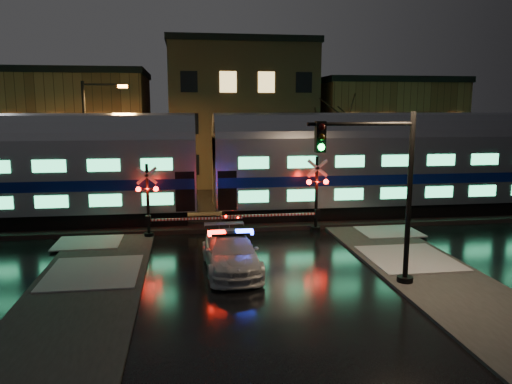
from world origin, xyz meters
The scene contains 13 objects.
ground centered at (0.00, 0.00, 0.00)m, with size 120.00×120.00×0.00m, color black.
ballast centered at (0.00, 5.00, 0.12)m, with size 90.00×4.20×0.24m, color black.
sidewalk_left centered at (-6.50, -6.00, 0.06)m, with size 4.00×20.00×0.12m, color #2D2D2D.
sidewalk_right centered at (6.50, -6.00, 0.06)m, with size 4.00×20.00×0.12m, color #2D2D2D.
building_left centered at (-13.00, 22.00, 4.50)m, with size 14.00×10.00×9.00m, color brown.
building_mid centered at (2.00, 22.50, 5.75)m, with size 12.00×11.00×11.50m, color brown.
building_right centered at (15.00, 22.00, 4.25)m, with size 12.00×10.00×8.50m, color brown.
train centered at (-1.79, 5.00, 3.38)m, with size 51.00×3.12×5.92m.
police_car centered at (-1.14, -3.16, 0.75)m, with size 2.23×5.17×1.65m.
crossing_signal_right centered at (3.48, 2.30, 1.65)m, with size 5.64×0.65×3.99m.
crossing_signal_left centered at (-4.36, 2.30, 1.54)m, with size 5.28×0.63×3.74m.
traffic_light centered at (4.08, -5.73, 3.36)m, with size 4.09×0.72×6.32m.
streetlight centered at (-8.48, 9.00, 4.61)m, with size 2.68×0.28×8.00m.
Camera 1 is at (-2.87, -22.31, 6.47)m, focal length 35.00 mm.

